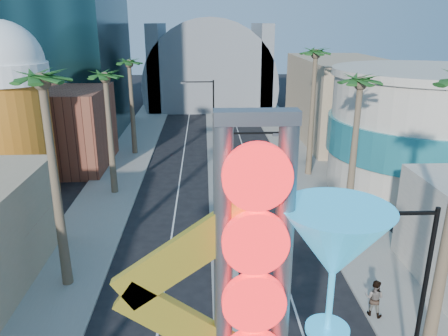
# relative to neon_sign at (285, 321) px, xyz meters

# --- Properties ---
(sidewalk_west) EXTENTS (5.00, 100.00, 0.15)m
(sidewalk_west) POSITION_rel_neon_sign_xyz_m (-10.32, 32.04, -7.23)
(sidewalk_west) COLOR gray
(sidewalk_west) RESTS_ON ground
(sidewalk_east) EXTENTS (5.00, 100.00, 0.15)m
(sidewalk_east) POSITION_rel_neon_sign_xyz_m (8.68, 32.04, -7.23)
(sidewalk_east) COLOR gray
(sidewalk_east) RESTS_ON ground
(median) EXTENTS (1.60, 84.00, 0.15)m
(median) POSITION_rel_neon_sign_xyz_m (-0.82, 35.04, -7.23)
(median) COLOR gray
(median) RESTS_ON ground
(brick_filler_west) EXTENTS (10.00, 10.00, 8.00)m
(brick_filler_west) POSITION_rel_neon_sign_xyz_m (-16.82, 35.04, -3.31)
(brick_filler_west) COLOR brown
(brick_filler_west) RESTS_ON ground
(filler_east) EXTENTS (10.00, 20.00, 10.00)m
(filler_east) POSITION_rel_neon_sign_xyz_m (15.18, 45.04, -2.31)
(filler_east) COLOR tan
(filler_east) RESTS_ON ground
(beer_mug) EXTENTS (7.00, 7.00, 14.50)m
(beer_mug) POSITION_rel_neon_sign_xyz_m (-17.82, 27.04, 0.54)
(beer_mug) COLOR #C4751A
(beer_mug) RESTS_ON ground
(turquoise_building) EXTENTS (16.60, 16.60, 10.60)m
(turquoise_building) POSITION_rel_neon_sign_xyz_m (17.18, 27.04, -2.06)
(turquoise_building) COLOR #B9AE9C
(turquoise_building) RESTS_ON ground
(canopy) EXTENTS (22.00, 16.00, 22.00)m
(canopy) POSITION_rel_neon_sign_xyz_m (-0.82, 69.04, -3.00)
(canopy) COLOR slate
(canopy) RESTS_ON ground
(neon_sign) EXTENTS (6.53, 2.60, 12.55)m
(neon_sign) POSITION_rel_neon_sign_xyz_m (0.00, 0.00, 0.00)
(neon_sign) COLOR gray
(neon_sign) RESTS_ON ground
(streetlight_0) EXTENTS (3.79, 0.25, 8.00)m
(streetlight_0) POSITION_rel_neon_sign_xyz_m (-0.27, 17.04, -2.43)
(streetlight_0) COLOR black
(streetlight_0) RESTS_ON ground
(streetlight_1) EXTENTS (3.79, 0.25, 8.00)m
(streetlight_1) POSITION_rel_neon_sign_xyz_m (-1.36, 41.04, -2.43)
(streetlight_1) COLOR black
(streetlight_1) RESTS_ON ground
(streetlight_2) EXTENTS (3.45, 0.25, 8.00)m
(streetlight_2) POSITION_rel_neon_sign_xyz_m (5.91, 5.04, -2.47)
(streetlight_2) COLOR black
(streetlight_2) RESTS_ON ground
(palm_1) EXTENTS (2.40, 2.40, 12.70)m
(palm_1) POSITION_rel_neon_sign_xyz_m (-9.82, 13.04, 3.52)
(palm_1) COLOR brown
(palm_1) RESTS_ON ground
(palm_2) EXTENTS (2.40, 2.40, 11.20)m
(palm_2) POSITION_rel_neon_sign_xyz_m (-9.82, 27.04, 2.17)
(palm_2) COLOR brown
(palm_2) RESTS_ON ground
(palm_3) EXTENTS (2.40, 2.40, 11.20)m
(palm_3) POSITION_rel_neon_sign_xyz_m (-9.82, 39.04, 2.17)
(palm_3) COLOR brown
(palm_3) RESTS_ON ground
(palm_6) EXTENTS (2.40, 2.40, 11.70)m
(palm_6) POSITION_rel_neon_sign_xyz_m (8.18, 19.04, 2.62)
(palm_6) COLOR brown
(palm_6) RESTS_ON ground
(palm_7) EXTENTS (2.40, 2.40, 12.70)m
(palm_7) POSITION_rel_neon_sign_xyz_m (8.18, 31.04, 3.52)
(palm_7) COLOR brown
(palm_7) RESTS_ON ground
(red_pickup) EXTENTS (3.34, 6.29, 1.68)m
(red_pickup) POSITION_rel_neon_sign_xyz_m (0.38, 18.27, -6.47)
(red_pickup) COLOR #AD1B0D
(red_pickup) RESTS_ON ground
(pedestrian_b) EXTENTS (1.20, 1.14, 1.96)m
(pedestrian_b) POSITION_rel_neon_sign_xyz_m (6.48, 9.43, -6.18)
(pedestrian_b) COLOR gray
(pedestrian_b) RESTS_ON sidewalk_east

